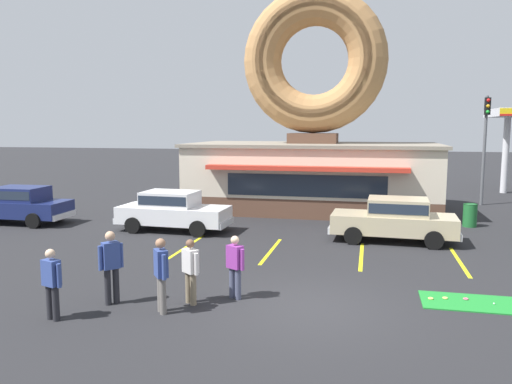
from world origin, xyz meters
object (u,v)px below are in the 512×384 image
car_champagne (395,218)px  pedestrian_clipboard_woman (190,269)px  golf_ball (494,304)px  pedestrian_leather_jacket_man (235,264)px  pedestrian_beanie_man (111,264)px  car_white (173,209)px  trash_bin (470,215)px  pedestrian_hooded_kid (161,272)px  traffic_light_pole (485,136)px  pedestrian_blue_sweater_man (52,281)px  car_navy (19,203)px

car_champagne → pedestrian_clipboard_woman: (-4.99, -7.81, -0.02)m
golf_ball → pedestrian_clipboard_woman: 7.18m
car_champagne → pedestrian_leather_jacket_man: car_champagne is taller
car_champagne → pedestrian_beanie_man: bearing=-129.6°
golf_ball → car_white: 12.42m
car_white → pedestrian_leather_jacket_man: car_white is taller
car_champagne → trash_bin: size_ratio=4.74×
pedestrian_hooded_kid → pedestrian_clipboard_woman: bearing=57.9°
car_champagne → traffic_light_pole: bearing=63.5°
pedestrian_beanie_man → trash_bin: 15.49m
car_champagne → pedestrian_blue_sweater_man: 12.08m
pedestrian_hooded_kid → traffic_light_pole: 21.37m
car_white → car_navy: size_ratio=1.00×
car_navy → pedestrian_leather_jacket_man: car_navy is taller
car_champagne → pedestrian_beanie_man: pedestrian_beanie_man is taller
pedestrian_leather_jacket_man → traffic_light_pole: 19.62m
pedestrian_hooded_kid → pedestrian_clipboard_woman: size_ratio=1.10×
pedestrian_hooded_kid → pedestrian_beanie_man: size_ratio=0.98×
pedestrian_blue_sweater_man → golf_ball: bearing=17.8°
pedestrian_hooded_kid → pedestrian_blue_sweater_man: bearing=-156.7°
pedestrian_clipboard_woman → pedestrian_beanie_man: pedestrian_beanie_man is taller
golf_ball → pedestrian_beanie_man: bearing=-167.9°
pedestrian_hooded_kid → car_white: bearing=110.7°
car_white → trash_bin: bearing=16.6°
car_champagne → pedestrian_hooded_kid: pedestrian_hooded_kid is taller
car_navy → pedestrian_beanie_man: 12.18m
pedestrian_blue_sweater_man → trash_bin: 16.88m
pedestrian_hooded_kid → pedestrian_beanie_man: pedestrian_beanie_man is taller
car_navy → trash_bin: 19.34m
pedestrian_beanie_man → traffic_light_pole: 21.85m
car_navy → pedestrian_blue_sweater_man: size_ratio=2.92×
trash_bin → traffic_light_pole: 7.38m
pedestrian_leather_jacket_man → trash_bin: (7.30, 10.77, -0.36)m
car_white → pedestrian_beanie_man: (1.84, -8.24, 0.11)m
pedestrian_beanie_man → pedestrian_blue_sweater_man: bearing=-122.5°
pedestrian_blue_sweater_man → traffic_light_pole: size_ratio=0.27×
pedestrian_beanie_man → traffic_light_pole: size_ratio=0.30×
traffic_light_pole → pedestrian_beanie_man: bearing=-122.9°
golf_ball → trash_bin: trash_bin is taller
pedestrian_leather_jacket_man → pedestrian_beanie_man: pedestrian_beanie_man is taller
pedestrian_hooded_kid → trash_bin: 14.85m
golf_ball → car_champagne: 6.71m
trash_bin → pedestrian_beanie_man: bearing=-130.4°
pedestrian_leather_jacket_man → pedestrian_beanie_man: size_ratio=0.89×
pedestrian_blue_sweater_man → pedestrian_leather_jacket_man: bearing=32.2°
pedestrian_leather_jacket_man → pedestrian_blue_sweater_man: bearing=-147.8°
pedestrian_hooded_kid → pedestrian_beanie_man: 1.40m
car_champagne → traffic_light_pole: 11.49m
car_champagne → car_white: 8.65m
car_white → pedestrian_blue_sweater_man: size_ratio=2.93×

